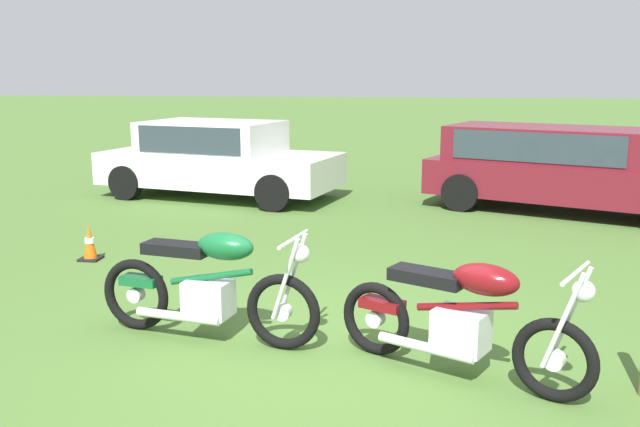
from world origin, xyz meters
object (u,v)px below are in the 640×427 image
Objects in this scene: car_white at (217,155)px; car_burgundy at (558,163)px; motorcycle_maroon at (462,318)px; traffic_cone at (90,244)px; motorcycle_green at (208,286)px.

car_white is 0.96× the size of car_burgundy.
motorcycle_maroon is 5.28m from traffic_cone.
car_white is at bearing 116.59° from motorcycle_green.
motorcycle_maroon is at bearing -47.66° from car_white.
motorcycle_maroon is (2.16, -0.47, -0.01)m from motorcycle_green.
car_white is at bearing -161.98° from car_burgundy.
traffic_cone is at bearing -80.66° from car_white.
motorcycle_green is at bearing -165.40° from motorcycle_maroon.
motorcycle_green is at bearing -99.89° from car_burgundy.
car_burgundy is at bearing 101.01° from motorcycle_maroon.
motorcycle_maroon reaches higher than traffic_cone.
car_white reaches higher than motorcycle_maroon.
motorcycle_green reaches higher than traffic_cone.
motorcycle_green and motorcycle_maroon have the same top height.
car_burgundy is (1.97, 6.92, 0.36)m from motorcycle_maroon.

